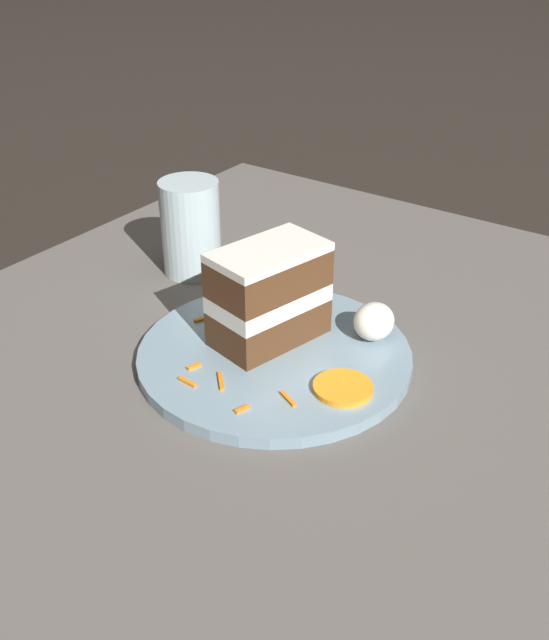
{
  "coord_description": "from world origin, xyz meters",
  "views": [
    {
      "loc": [
        -0.49,
        -0.32,
        0.45
      ],
      "look_at": [
        0.01,
        0.03,
        0.08
      ],
      "focal_mm": 42.0,
      "sensor_mm": 36.0,
      "label": 1
    }
  ],
  "objects": [
    {
      "name": "orange_garnish",
      "position": [
        -0.01,
        -0.06,
        0.05
      ],
      "size": [
        0.06,
        0.06,
        0.01
      ],
      "primitive_type": "cylinder",
      "color": "orange",
      "rests_on": "plate"
    },
    {
      "name": "plate",
      "position": [
        0.01,
        0.03,
        0.04
      ],
      "size": [
        0.27,
        0.27,
        0.01
      ],
      "primitive_type": "cylinder",
      "color": "gray",
      "rests_on": "dining_table"
    },
    {
      "name": "cream_dollop",
      "position": [
        0.09,
        -0.04,
        0.06
      ],
      "size": [
        0.04,
        0.04,
        0.04
      ],
      "primitive_type": "ellipsoid",
      "color": "white",
      "rests_on": "plate"
    },
    {
      "name": "dining_table",
      "position": [
        0.0,
        0.0,
        0.02
      ],
      "size": [
        0.93,
        0.84,
        0.03
      ],
      "primitive_type": "cube",
      "color": "#56514C",
      "rests_on": "ground"
    },
    {
      "name": "cake_slice",
      "position": [
        0.03,
        0.05,
        0.09
      ],
      "size": [
        0.12,
        0.09,
        0.1
      ],
      "rotation": [
        0.0,
        0.0,
        1.34
      ],
      "color": "#4C2D19",
      "rests_on": "plate"
    },
    {
      "name": "ground_plane",
      "position": [
        0.0,
        0.0,
        0.0
      ],
      "size": [
        6.0,
        6.0,
        0.0
      ],
      "primitive_type": "plane",
      "color": "black",
      "rests_on": "ground"
    },
    {
      "name": "drinking_glass",
      "position": [
        0.11,
        0.23,
        0.08
      ],
      "size": [
        0.07,
        0.07,
        0.11
      ],
      "color": "silver",
      "rests_on": "dining_table"
    },
    {
      "name": "carrot_shreds_scatter",
      "position": [
        -0.05,
        0.05,
        0.05
      ],
      "size": [
        0.12,
        0.17,
        0.0
      ],
      "color": "orange",
      "rests_on": "plate"
    }
  ]
}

